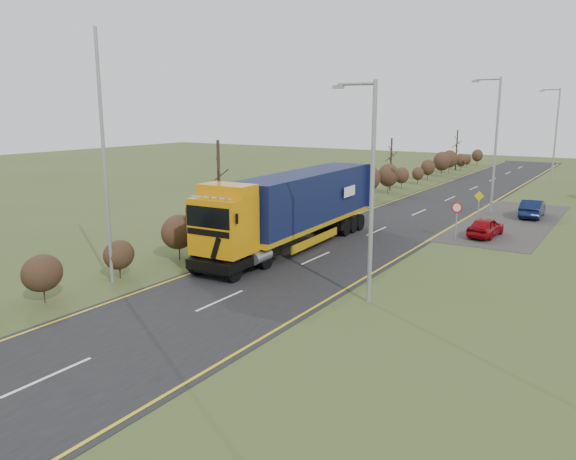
% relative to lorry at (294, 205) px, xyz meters
% --- Properties ---
extents(ground, '(160.00, 160.00, 0.00)m').
position_rel_lorry_xyz_m(ground, '(2.22, -5.41, -2.46)').
color(ground, '#3B4E21').
rests_on(ground, ground).
extents(road, '(8.00, 120.00, 0.02)m').
position_rel_lorry_xyz_m(road, '(2.22, 4.59, -2.45)').
color(road, black).
rests_on(road, ground).
extents(layby, '(6.00, 18.00, 0.02)m').
position_rel_lorry_xyz_m(layby, '(8.72, 14.59, -2.45)').
color(layby, '#2C2927').
rests_on(layby, ground).
extents(lane_markings, '(7.52, 116.00, 0.01)m').
position_rel_lorry_xyz_m(lane_markings, '(2.22, 4.28, -2.43)').
color(lane_markings, gold).
rests_on(lane_markings, road).
extents(hedgerow, '(2.24, 102.04, 6.05)m').
position_rel_lorry_xyz_m(hedgerow, '(-3.77, 2.48, -0.84)').
color(hedgerow, '#312216').
rests_on(hedgerow, ground).
extents(lorry, '(3.25, 15.65, 4.33)m').
position_rel_lorry_xyz_m(lorry, '(0.00, 0.00, 0.00)').
color(lorry, black).
rests_on(lorry, ground).
extents(car_red_hatchback, '(1.72, 3.68, 1.22)m').
position_rel_lorry_xyz_m(car_red_hatchback, '(8.53, 8.78, -1.85)').
color(car_red_hatchback, maroon).
rests_on(car_red_hatchback, ground).
extents(car_blue_sedan, '(1.55, 4.07, 1.32)m').
position_rel_lorry_xyz_m(car_blue_sedan, '(9.85, 17.17, -1.80)').
color(car_blue_sedan, black).
rests_on(car_blue_sedan, ground).
extents(streetlight_near, '(1.89, 0.18, 8.88)m').
position_rel_lorry_xyz_m(streetlight_near, '(7.34, -6.21, 2.43)').
color(streetlight_near, '#949799').
rests_on(streetlight_near, ground).
extents(streetlight_mid, '(2.13, 0.20, 10.06)m').
position_rel_lorry_xyz_m(streetlight_mid, '(6.83, 16.98, 3.12)').
color(streetlight_mid, '#949799').
rests_on(streetlight_mid, ground).
extents(streetlight_far, '(2.11, 0.20, 9.96)m').
position_rel_lorry_xyz_m(streetlight_far, '(7.89, 40.19, 3.06)').
color(streetlight_far, '#949799').
rests_on(streetlight_far, ground).
extents(left_pole, '(0.16, 0.16, 11.16)m').
position_rel_lorry_xyz_m(left_pole, '(-3.58, -10.05, 3.12)').
color(left_pole, '#949799').
rests_on(left_pole, ground).
extents(speed_sign, '(0.65, 0.10, 2.35)m').
position_rel_lorry_xyz_m(speed_sign, '(7.26, 6.72, -0.81)').
color(speed_sign, '#949799').
rests_on(speed_sign, ground).
extents(warning_board, '(0.72, 0.11, 1.89)m').
position_rel_lorry_xyz_m(warning_board, '(6.42, 15.42, -1.31)').
color(warning_board, '#949799').
rests_on(warning_board, ground).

